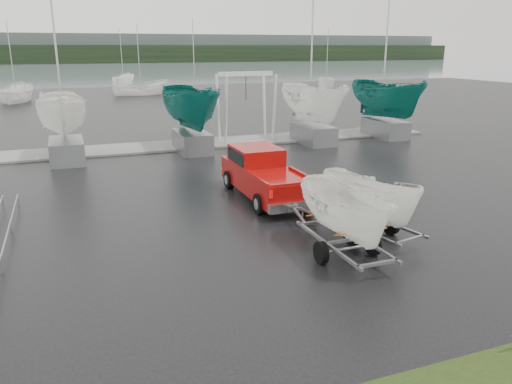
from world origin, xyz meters
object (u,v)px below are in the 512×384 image
Objects in this scene: pickup_truck at (262,172)px; trailer_hitched at (348,170)px; boat_hoist at (246,97)px; trailer_parked at (372,162)px.

trailer_hitched is (-0.03, -6.18, 1.51)m from pickup_truck.
trailer_hitched is 17.49m from boat_hoist.
boat_hoist is (1.95, 16.19, 0.34)m from trailer_parked.
trailer_hitched is at bearing -100.97° from boat_hoist.
trailer_parked is 1.04× the size of boat_hoist.
trailer_parked is at bearing -75.17° from pickup_truck.
pickup_truck is at bearing -106.71° from boat_hoist.
trailer_hitched is at bearing -90.00° from pickup_truck.
trailer_parked is (1.35, -5.20, 1.40)m from pickup_truck.
trailer_parked is at bearing -96.86° from boat_hoist.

